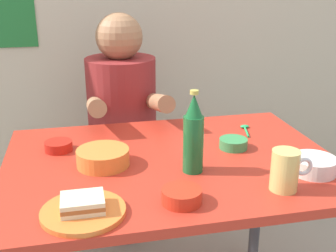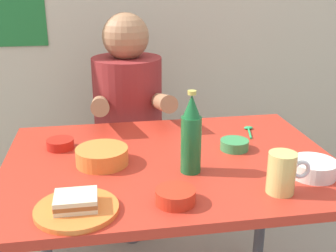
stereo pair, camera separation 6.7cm
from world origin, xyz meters
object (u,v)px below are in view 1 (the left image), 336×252
(person_seated, at_px, (122,102))
(rice_bowl_white, at_px, (314,164))
(dining_table, at_px, (171,184))
(plate_orange, at_px, (83,212))
(beer_bottle, at_px, (193,136))
(stool, at_px, (125,181))
(beer_mug, at_px, (286,170))
(sandwich, at_px, (83,203))

(person_seated, xyz_separation_m, rice_bowl_white, (0.50, -0.81, 0.00))
(dining_table, bearing_deg, plate_orange, -135.99)
(beer_bottle, relative_size, rice_bowl_white, 1.87)
(plate_orange, relative_size, rice_bowl_white, 1.57)
(stool, distance_m, person_seated, 0.42)
(beer_mug, xyz_separation_m, beer_bottle, (-0.22, 0.17, 0.06))
(sandwich, height_order, beer_bottle, beer_bottle)
(dining_table, distance_m, sandwich, 0.43)
(person_seated, relative_size, beer_bottle, 2.75)
(sandwich, distance_m, beer_bottle, 0.40)
(dining_table, height_order, stool, dining_table)
(person_seated, distance_m, beer_bottle, 0.74)
(stool, distance_m, beer_bottle, 0.90)
(stool, distance_m, rice_bowl_white, 1.05)
(person_seated, distance_m, rice_bowl_white, 0.96)
(sandwich, bearing_deg, beer_mug, 1.25)
(dining_table, xyz_separation_m, person_seated, (-0.09, 0.62, 0.12))
(plate_orange, height_order, beer_mug, beer_mug)
(person_seated, bearing_deg, sandwich, -102.69)
(plate_orange, relative_size, beer_mug, 1.75)
(person_seated, relative_size, rice_bowl_white, 5.14)
(plate_orange, xyz_separation_m, beer_mug, (0.57, 0.01, 0.05))
(stool, distance_m, beer_mug, 1.08)
(stool, height_order, person_seated, person_seated)
(person_seated, relative_size, sandwich, 6.54)
(beer_mug, xyz_separation_m, rice_bowl_white, (0.14, 0.08, -0.03))
(dining_table, relative_size, plate_orange, 5.00)
(stool, xyz_separation_m, sandwich, (-0.20, -0.92, 0.42))
(beer_mug, height_order, beer_bottle, beer_bottle)
(beer_bottle, bearing_deg, rice_bowl_white, -14.21)
(sandwich, bearing_deg, stool, 77.46)
(beer_mug, bearing_deg, dining_table, 134.38)
(stool, bearing_deg, sandwich, -102.54)
(stool, relative_size, sandwich, 4.09)
(beer_mug, distance_m, beer_bottle, 0.29)
(dining_table, xyz_separation_m, rice_bowl_white, (0.41, -0.19, 0.12))
(rice_bowl_white, bearing_deg, sandwich, -172.50)
(rice_bowl_white, bearing_deg, dining_table, 154.58)
(beer_mug, bearing_deg, rice_bowl_white, 30.02)
(plate_orange, bearing_deg, stool, 77.46)
(rice_bowl_white, bearing_deg, beer_mug, -149.98)
(plate_orange, bearing_deg, person_seated, 77.31)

